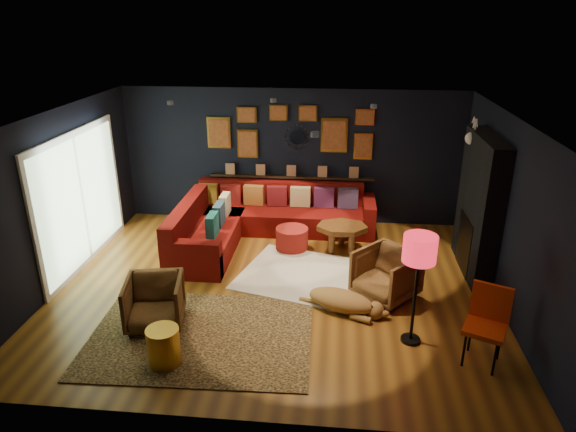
# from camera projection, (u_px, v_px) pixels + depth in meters

# --- Properties ---
(floor) EXTENTS (6.50, 6.50, 0.00)m
(floor) POSITION_uv_depth(u_px,v_px,m) (275.00, 287.00, 7.82)
(floor) COLOR #97601F
(floor) RESTS_ON ground
(room_walls) EXTENTS (6.50, 6.50, 6.50)m
(room_walls) POSITION_uv_depth(u_px,v_px,m) (274.00, 188.00, 7.23)
(room_walls) COLOR black
(room_walls) RESTS_ON ground
(sectional) EXTENTS (3.41, 2.69, 0.86)m
(sectional) POSITION_uv_depth(u_px,v_px,m) (254.00, 221.00, 9.43)
(sectional) COLOR #65080C
(sectional) RESTS_ON ground
(ledge) EXTENTS (3.20, 0.12, 0.04)m
(ledge) POSITION_uv_depth(u_px,v_px,m) (291.00, 177.00, 9.95)
(ledge) COLOR black
(ledge) RESTS_ON room_walls
(gallery_wall) EXTENTS (3.15, 0.04, 1.02)m
(gallery_wall) POSITION_uv_depth(u_px,v_px,m) (291.00, 131.00, 9.66)
(gallery_wall) COLOR gold
(gallery_wall) RESTS_ON room_walls
(sunburst_mirror) EXTENTS (0.47, 0.16, 0.47)m
(sunburst_mirror) POSITION_uv_depth(u_px,v_px,m) (297.00, 137.00, 9.69)
(sunburst_mirror) COLOR silver
(sunburst_mirror) RESTS_ON room_walls
(fireplace) EXTENTS (0.31, 1.60, 2.20)m
(fireplace) POSITION_uv_depth(u_px,v_px,m) (478.00, 211.00, 7.99)
(fireplace) COLOR black
(fireplace) RESTS_ON ground
(deer_head) EXTENTS (0.50, 0.28, 0.45)m
(deer_head) POSITION_uv_depth(u_px,v_px,m) (483.00, 139.00, 8.06)
(deer_head) COLOR white
(deer_head) RESTS_ON fireplace
(sliding_door) EXTENTS (0.06, 2.80, 2.20)m
(sliding_door) POSITION_uv_depth(u_px,v_px,m) (81.00, 199.00, 8.26)
(sliding_door) COLOR white
(sliding_door) RESTS_ON ground
(ceiling_spots) EXTENTS (3.30, 2.50, 0.06)m
(ceiling_spots) POSITION_uv_depth(u_px,v_px,m) (280.00, 109.00, 7.61)
(ceiling_spots) COLOR black
(ceiling_spots) RESTS_ON room_walls
(shag_rug) EXTENTS (2.66, 2.22, 0.03)m
(shag_rug) POSITION_uv_depth(u_px,v_px,m) (315.00, 277.00, 8.08)
(shag_rug) COLOR silver
(shag_rug) RESTS_ON ground
(leopard_rug) EXTENTS (2.91, 2.13, 0.02)m
(leopard_rug) POSITION_uv_depth(u_px,v_px,m) (201.00, 335.00, 6.66)
(leopard_rug) COLOR tan
(leopard_rug) RESTS_ON ground
(coffee_table) EXTENTS (0.93, 0.71, 0.45)m
(coffee_table) POSITION_uv_depth(u_px,v_px,m) (342.00, 230.00, 8.87)
(coffee_table) COLOR brown
(coffee_table) RESTS_ON shag_rug
(pouf) EXTENTS (0.57, 0.57, 0.37)m
(pouf) POSITION_uv_depth(u_px,v_px,m) (292.00, 238.00, 8.98)
(pouf) COLOR maroon
(pouf) RESTS_ON shag_rug
(armchair_left) EXTENTS (0.84, 0.80, 0.75)m
(armchair_left) POSITION_uv_depth(u_px,v_px,m) (154.00, 300.00, 6.76)
(armchair_left) COLOR #AB6C34
(armchair_left) RESTS_ON ground
(armchair_right) EXTENTS (1.06, 1.06, 0.80)m
(armchair_right) POSITION_uv_depth(u_px,v_px,m) (386.00, 272.00, 7.43)
(armchair_right) COLOR #AB6C34
(armchair_right) RESTS_ON ground
(gold_stool) EXTENTS (0.39, 0.39, 0.49)m
(gold_stool) POSITION_uv_depth(u_px,v_px,m) (164.00, 347.00, 6.04)
(gold_stool) COLOR gold
(gold_stool) RESTS_ON ground
(orange_chair) EXTENTS (0.60, 0.60, 0.97)m
(orange_chair) POSITION_uv_depth(u_px,v_px,m) (488.00, 318.00, 6.01)
(orange_chair) COLOR black
(orange_chair) RESTS_ON ground
(floor_lamp) EXTENTS (0.41, 0.41, 1.47)m
(floor_lamp) POSITION_uv_depth(u_px,v_px,m) (419.00, 254.00, 6.10)
(floor_lamp) COLOR black
(floor_lamp) RESTS_ON ground
(dog) EXTENTS (1.45, 1.08, 0.41)m
(dog) POSITION_uv_depth(u_px,v_px,m) (341.00, 297.00, 7.13)
(dog) COLOR #A77B3B
(dog) RESTS_ON leopard_rug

